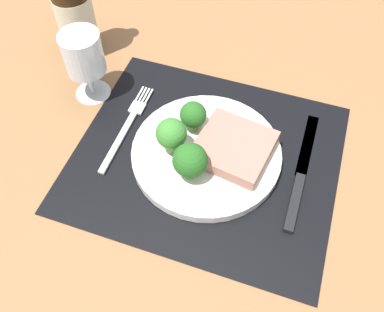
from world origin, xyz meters
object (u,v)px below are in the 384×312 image
at_px(wine_bottle, 72,5).
at_px(plate, 206,153).
at_px(wine_glass, 84,57).
at_px(knife, 300,178).
at_px(fork, 127,126).
at_px(steak, 234,147).

bearing_deg(wine_bottle, plate, -28.66).
bearing_deg(wine_bottle, wine_glass, -54.74).
distance_m(knife, wine_glass, 0.40).
height_order(plate, wine_glass, wine_glass).
xyz_separation_m(fork, wine_bottle, (-0.16, 0.15, 0.10)).
height_order(wine_bottle, wine_glass, wine_bottle).
bearing_deg(wine_bottle, knife, -19.52).
distance_m(steak, knife, 0.11).
height_order(steak, wine_bottle, wine_bottle).
relative_size(fork, wine_glass, 1.51).
bearing_deg(plate, steak, 16.58).
distance_m(fork, wine_glass, 0.13).
xyz_separation_m(fork, wine_glass, (-0.09, 0.06, 0.08)).
height_order(steak, wine_glass, wine_glass).
distance_m(wine_bottle, wine_glass, 0.12).
height_order(fork, wine_glass, wine_glass).
bearing_deg(steak, wine_glass, 168.17).
xyz_separation_m(plate, wine_glass, (-0.23, 0.07, 0.07)).
relative_size(knife, wine_glass, 1.81).
xyz_separation_m(steak, knife, (0.11, -0.01, -0.02)).
bearing_deg(steak, plate, -163.42).
distance_m(steak, wine_glass, 0.29).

